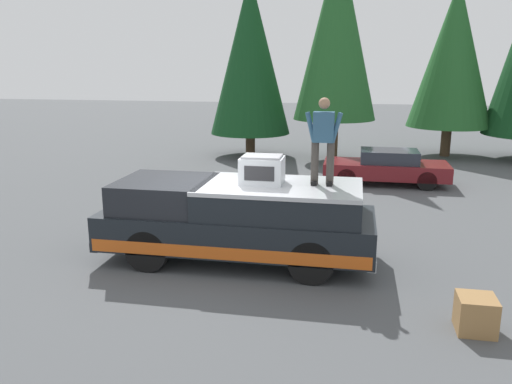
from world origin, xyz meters
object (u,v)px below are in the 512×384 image
parked_car_maroon (386,167)px  wooden_crate (476,314)px  compressor_unit (262,170)px  pickup_truck (237,220)px  person_on_truck_bed (323,139)px

parked_car_maroon → wooden_crate: 10.03m
compressor_unit → wooden_crate: size_ratio=1.50×
pickup_truck → wooden_crate: pickup_truck is taller
pickup_truck → person_on_truck_bed: size_ratio=3.28×
compressor_unit → wooden_crate: bearing=-121.1°
person_on_truck_bed → wooden_crate: (-2.34, -2.52, -2.27)m
wooden_crate → compressor_unit: bearing=58.9°
wooden_crate → person_on_truck_bed: bearing=47.1°
pickup_truck → parked_car_maroon: size_ratio=1.35×
pickup_truck → wooden_crate: 4.76m
compressor_unit → parked_car_maroon: (7.76, -2.86, -1.35)m
person_on_truck_bed → parked_car_maroon: 8.07m
person_on_truck_bed → wooden_crate: 4.12m
compressor_unit → wooden_crate: compressor_unit is taller
pickup_truck → person_on_truck_bed: (0.17, -1.68, 1.68)m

